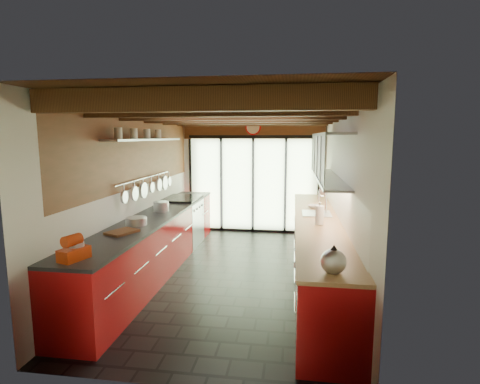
{
  "coord_description": "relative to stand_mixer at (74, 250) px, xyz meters",
  "views": [
    {
      "loc": [
        0.89,
        -5.6,
        2.15
      ],
      "look_at": [
        0.03,
        0.4,
        1.25
      ],
      "focal_mm": 28.0,
      "sensor_mm": 36.0,
      "label": 1
    }
  ],
  "objects": [
    {
      "name": "pot_large",
      "position": [
        0.0,
        2.51,
        -0.02
      ],
      "size": [
        0.33,
        0.33,
        0.16
      ],
      "primitive_type": "cylinder",
      "rotation": [
        0.0,
        0.0,
        -0.38
      ],
      "color": "silver",
      "rests_on": "left_counter"
    },
    {
      "name": "range_stove",
      "position": [
        -0.01,
        3.69,
        -0.55
      ],
      "size": [
        0.66,
        0.9,
        0.97
      ],
      "color": "silver",
      "rests_on": "ground"
    },
    {
      "name": "glass_door",
      "position": [
        1.27,
        4.94,
        0.63
      ],
      "size": [
        2.95,
        0.1,
        2.9
      ],
      "color": "#C6EAAD",
      "rests_on": "ground"
    },
    {
      "name": "soap_bottle",
      "position": [
        2.54,
        1.92,
        -0.02
      ],
      "size": [
        0.1,
        0.1,
        0.17
      ],
      "primitive_type": "imported",
      "rotation": [
        0.0,
        0.0,
        -0.32
      ],
      "color": "silver",
      "rests_on": "right_counter"
    },
    {
      "name": "paper_towel",
      "position": [
        2.54,
        1.89,
        0.03
      ],
      "size": [
        0.12,
        0.12,
        0.32
      ],
      "color": "white",
      "rests_on": "right_counter"
    },
    {
      "name": "sink_assembly",
      "position": [
        2.56,
        2.64,
        -0.06
      ],
      "size": [
        0.45,
        0.52,
        0.43
      ],
      "color": "silver",
      "rests_on": "right_counter"
    },
    {
      "name": "stand_mixer",
      "position": [
        0.0,
        0.0,
        0.0
      ],
      "size": [
        0.25,
        0.33,
        0.27
      ],
      "color": "red",
      "rests_on": "left_counter"
    },
    {
      "name": "right_counter",
      "position": [
        2.54,
        2.24,
        -0.56
      ],
      "size": [
        0.68,
        5.0,
        0.92
      ],
      "color": "#B41114",
      "rests_on": "ground"
    },
    {
      "name": "ground",
      "position": [
        1.27,
        2.24,
        -1.02
      ],
      "size": [
        5.5,
        5.5,
        0.0
      ],
      "primitive_type": "plane",
      "color": "black",
      "rests_on": "ground"
    },
    {
      "name": "upper_cabinets_right",
      "position": [
        2.7,
        2.54,
        0.83
      ],
      "size": [
        0.34,
        3.0,
        3.0
      ],
      "color": "silver",
      "rests_on": "ground"
    },
    {
      "name": "cutting_board",
      "position": [
        0.0,
        1.05,
        -0.09
      ],
      "size": [
        0.4,
        0.45,
        0.03
      ],
      "primitive_type": "cube",
      "rotation": [
        0.0,
        0.0,
        -0.42
      ],
      "color": "brown",
      "rests_on": "left_counter"
    },
    {
      "name": "ceiling_beams",
      "position": [
        1.27,
        2.62,
        1.44
      ],
      "size": [
        3.14,
        5.06,
        4.9
      ],
      "color": "#593316",
      "rests_on": "ground"
    },
    {
      "name": "pot_small",
      "position": [
        0.0,
        1.5,
        -0.05
      ],
      "size": [
        0.33,
        0.33,
        0.11
      ],
      "primitive_type": "cylinder",
      "rotation": [
        0.0,
        0.0,
        0.14
      ],
      "color": "silver",
      "rests_on": "left_counter"
    },
    {
      "name": "bowl",
      "position": [
        2.54,
        3.13,
        -0.08
      ],
      "size": [
        0.29,
        0.29,
        0.06
      ],
      "primitive_type": "imported",
      "rotation": [
        0.0,
        0.0,
        -0.34
      ],
      "color": "silver",
      "rests_on": "right_counter"
    },
    {
      "name": "left_wall_fixtures",
      "position": [
        -0.2,
        2.53,
        0.76
      ],
      "size": [
        0.28,
        2.6,
        0.96
      ],
      "color": "silver",
      "rests_on": "ground"
    },
    {
      "name": "room_shell",
      "position": [
        1.27,
        2.24,
        0.63
      ],
      "size": [
        5.5,
        5.5,
        5.5
      ],
      "color": "silver",
      "rests_on": "ground"
    },
    {
      "name": "left_counter",
      "position": [
        -0.01,
        2.24,
        -0.56
      ],
      "size": [
        0.68,
        5.0,
        0.92
      ],
      "color": "#B41114",
      "rests_on": "ground"
    },
    {
      "name": "kettle",
      "position": [
        2.54,
        -0.01,
        0.02
      ],
      "size": [
        0.29,
        0.32,
        0.27
      ],
      "color": "silver",
      "rests_on": "right_counter"
    }
  ]
}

